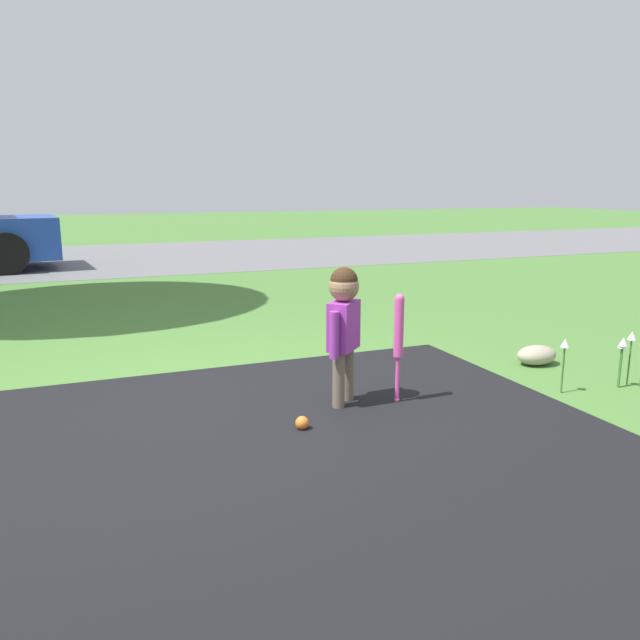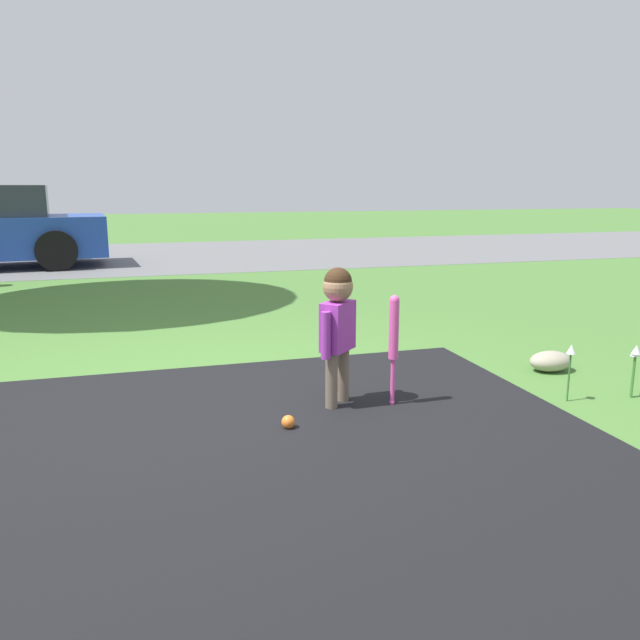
# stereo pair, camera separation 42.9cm
# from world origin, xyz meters

# --- Properties ---
(ground_plane) EXTENTS (60.00, 60.00, 0.00)m
(ground_plane) POSITION_xyz_m (0.00, 0.00, 0.00)
(ground_plane) COLOR #477533
(street_strip) EXTENTS (40.00, 6.00, 0.01)m
(street_strip) POSITION_xyz_m (0.00, 9.32, 0.00)
(street_strip) COLOR slate
(street_strip) RESTS_ON ground
(child) EXTENTS (0.28, 0.27, 0.89)m
(child) POSITION_xyz_m (0.88, -0.11, 0.58)
(child) COLOR #6B5B4C
(child) RESTS_ON ground
(baseball_bat) EXTENTS (0.06, 0.06, 0.72)m
(baseball_bat) POSITION_xyz_m (1.22, -0.22, 0.47)
(baseball_bat) COLOR #E54CA5
(baseball_bat) RESTS_ON ground
(sports_ball) EXTENTS (0.08, 0.08, 0.08)m
(sports_ball) POSITION_xyz_m (0.48, -0.43, 0.04)
(sports_ball) COLOR orange
(sports_ball) RESTS_ON ground
(flower_bed) EXTENTS (0.68, 0.16, 0.40)m
(flower_bed) POSITION_xyz_m (2.77, -0.54, 0.31)
(flower_bed) COLOR #38702D
(flower_bed) RESTS_ON ground
(edging_rock) EXTENTS (0.34, 0.23, 0.15)m
(edging_rock) POSITION_xyz_m (2.68, 0.14, 0.08)
(edging_rock) COLOR #9E937F
(edging_rock) RESTS_ON ground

